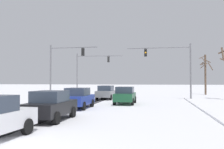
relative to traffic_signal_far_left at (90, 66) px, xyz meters
The scene contains 10 objects.
wheel_track_left_lane 20.19m from the traffic_signal_far_left, 77.35° to the right, with size 0.86×28.77×0.01m, color #38383D.
wheel_track_right_lane 20.06m from the traffic_signal_far_left, 79.25° to the right, with size 1.13×28.77×0.01m, color #38383D.
traffic_signal_far_left is the anchor object (origin of this frame).
traffic_signal_near_left 10.14m from the traffic_signal_far_left, 92.65° to the right, with size 5.83×0.38×6.50m.
traffic_signal_near_right 14.62m from the traffic_signal_far_left, 33.68° to the right, with size 7.48×0.38×6.50m.
car_grey_lead 10.89m from the traffic_signal_far_left, 63.73° to the right, with size 1.91×4.14×1.62m.
car_dark_green_second 17.10m from the traffic_signal_far_left, 63.14° to the right, with size 1.87×4.12×1.62m.
car_blue_third 20.19m from the traffic_signal_far_left, 77.22° to the right, with size 1.88×4.12×1.62m.
car_black_fourth 26.14m from the traffic_signal_far_left, 79.25° to the right, with size 1.88×4.12×1.62m.
bare_tree_sidewalk_far 18.33m from the traffic_signal_far_left, 11.07° to the left, with size 2.13×2.13×6.35m.
Camera 1 is at (4.51, -6.18, 2.15)m, focal length 40.56 mm.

